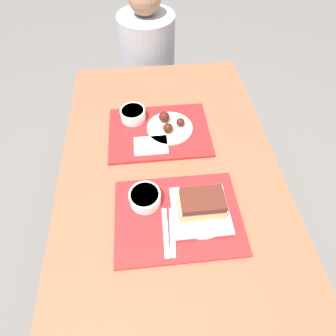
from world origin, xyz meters
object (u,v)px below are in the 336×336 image
Objects in this scene: brisket_sandwich_plate at (201,207)px; wings_plate_far at (169,125)px; tray_near at (178,216)px; bowl_coleslaw_far at (133,114)px; tray_far at (159,132)px; person_seated_across at (148,51)px; bowl_coleslaw_near at (145,197)px.

wings_plate_far is at bearing 98.69° from brisket_sandwich_plate.
brisket_sandwich_plate reaches higher than tray_near.
brisket_sandwich_plate reaches higher than bowl_coleslaw_far.
tray_far is 0.14m from bowl_coleslaw_far.
bowl_coleslaw_far is 0.17× the size of person_seated_across.
tray_far is 3.92× the size of bowl_coleslaw_far.
brisket_sandwich_plate is at bearing -18.21° from bowl_coleslaw_near.
tray_far is 0.73m from person_seated_across.
person_seated_across reaches higher than bowl_coleslaw_far.
person_seated_across is (-0.12, 1.13, -0.09)m from brisket_sandwich_plate.
bowl_coleslaw_far is (-0.03, 0.43, 0.00)m from bowl_coleslaw_near.
bowl_coleslaw_near is (-0.11, 0.07, 0.03)m from tray_near.
wings_plate_far reaches higher than tray_near.
bowl_coleslaw_near is at bearing -93.40° from person_seated_across.
brisket_sandwich_plate is 0.53m from bowl_coleslaw_far.
tray_far is (-0.03, 0.41, 0.00)m from tray_near.
tray_far is 3.92× the size of bowl_coleslaw_near.
wings_plate_far reaches higher than bowl_coleslaw_near.
brisket_sandwich_plate reaches higher than bowl_coleslaw_near.
person_seated_across is at bearing 94.62° from wings_plate_far.
bowl_coleslaw_near is 0.55× the size of brisket_sandwich_plate.
person_seated_across reaches higher than brisket_sandwich_plate.
person_seated_across is (0.10, 0.64, -0.08)m from bowl_coleslaw_far.
tray_far is at bearing -163.34° from wings_plate_far.
person_seated_across reaches higher than bowl_coleslaw_near.
tray_near is at bearing -74.11° from bowl_coleslaw_far.
wings_plate_far is 0.72m from person_seated_across.
bowl_coleslaw_near is at bearing -102.50° from tray_far.
tray_far is at bearing 77.50° from bowl_coleslaw_near.
bowl_coleslaw_far is (-0.22, 0.49, -0.01)m from brisket_sandwich_plate.
tray_near is 0.66× the size of person_seated_across.
tray_near is 2.15× the size of brisket_sandwich_plate.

